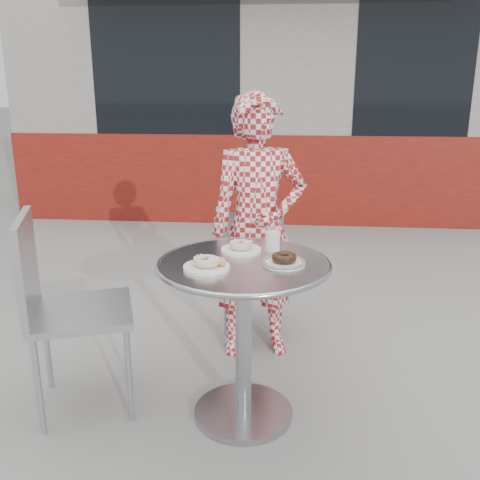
# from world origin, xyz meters

# --- Properties ---
(ground) EXTENTS (60.00, 60.00, 0.00)m
(ground) POSITION_xyz_m (0.00, 0.00, 0.00)
(ground) COLOR gray
(ground) RESTS_ON ground
(storefront) EXTENTS (6.02, 4.55, 3.00)m
(storefront) POSITION_xyz_m (-0.00, 5.56, 1.49)
(storefront) COLOR gray
(storefront) RESTS_ON ground
(bistro_table) EXTENTS (0.79, 0.79, 0.79)m
(bistro_table) POSITION_xyz_m (-0.05, -0.04, 0.60)
(bistro_table) COLOR #B3B3B7
(bistro_table) RESTS_ON ground
(chair_far) EXTENTS (0.39, 0.40, 0.81)m
(chair_far) POSITION_xyz_m (-0.07, 0.96, 0.25)
(chair_far) COLOR #A5A8AD
(chair_far) RESTS_ON ground
(chair_left) EXTENTS (0.60, 0.60, 0.99)m
(chair_left) POSITION_xyz_m (-0.85, -0.01, 0.30)
(chair_left) COLOR #A5A8AD
(chair_left) RESTS_ON ground
(seated_person) EXTENTS (0.62, 0.48, 1.52)m
(seated_person) POSITION_xyz_m (-0.03, 0.64, 0.76)
(seated_person) COLOR maroon
(seated_person) RESTS_ON ground
(plate_far) EXTENTS (0.19, 0.19, 0.05)m
(plate_far) POSITION_xyz_m (-0.07, 0.11, 0.81)
(plate_far) COLOR white
(plate_far) RESTS_ON bistro_table
(plate_near) EXTENTS (0.20, 0.20, 0.05)m
(plate_near) POSITION_xyz_m (-0.19, -0.15, 0.81)
(plate_near) COLOR white
(plate_near) RESTS_ON bistro_table
(plate_checker) EXTENTS (0.19, 0.19, 0.05)m
(plate_checker) POSITION_xyz_m (0.13, -0.06, 0.81)
(plate_checker) COLOR white
(plate_checker) RESTS_ON bistro_table
(milk_cup) EXTENTS (0.07, 0.07, 0.12)m
(milk_cup) POSITION_xyz_m (0.08, 0.12, 0.85)
(milk_cup) COLOR white
(milk_cup) RESTS_ON bistro_table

